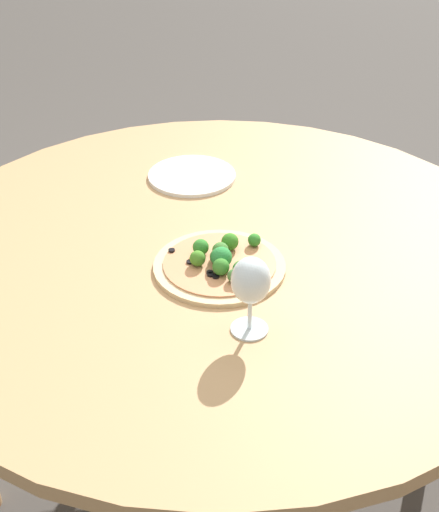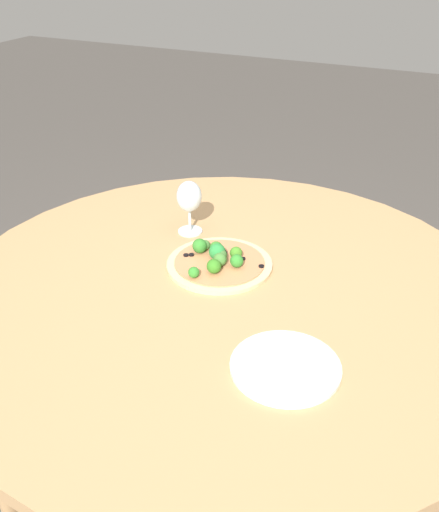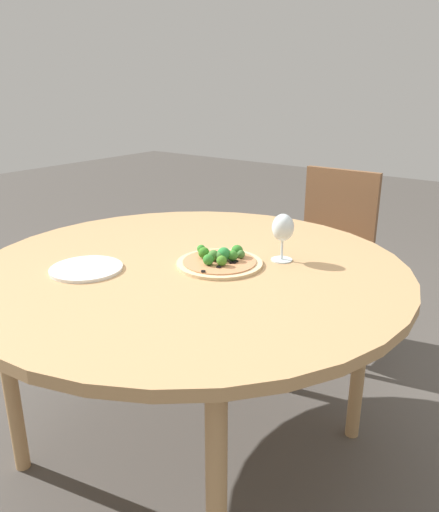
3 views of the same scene
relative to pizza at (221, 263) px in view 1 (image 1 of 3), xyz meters
name	(u,v)px [view 1 (image 1 of 3)]	position (x,y,z in m)	size (l,w,h in m)	color
ground_plane	(220,467)	(0.05, -0.08, -0.74)	(12.00, 12.00, 0.00)	#4C4742
dining_table	(220,264)	(0.05, -0.08, -0.07)	(1.38, 1.38, 0.73)	tan
pizza	(221,263)	(0.00, 0.00, 0.00)	(0.27, 0.27, 0.06)	#DBBC89
wine_glass	(251,283)	(-0.15, 0.14, 0.09)	(0.07, 0.07, 0.16)	silver
plate_near	(192,176)	(0.29, -0.30, -0.01)	(0.22, 0.22, 0.01)	white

